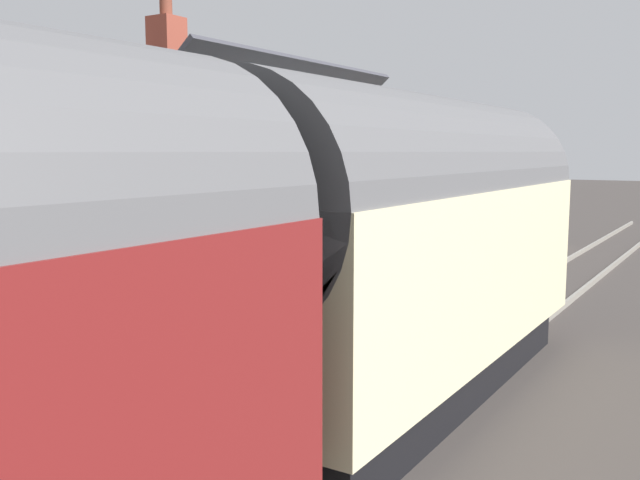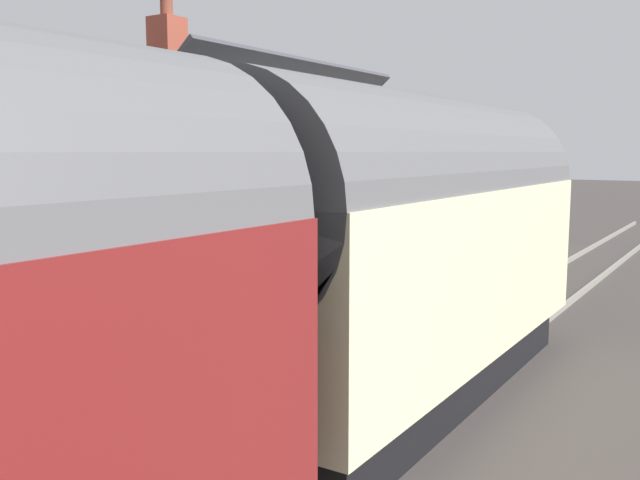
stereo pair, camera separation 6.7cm
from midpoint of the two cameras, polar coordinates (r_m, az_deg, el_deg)
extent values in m
plane|color=#383330|center=(12.08, 6.17, -9.60)|extent=(160.00, 160.00, 0.00)
cube|color=#A39B8C|center=(14.22, -9.00, -5.14)|extent=(32.00, 6.28, 0.93)
cube|color=beige|center=(12.40, 1.32, -4.67)|extent=(32.00, 0.36, 0.02)
cube|color=gray|center=(11.48, 13.57, -10.33)|extent=(52.00, 0.08, 0.14)
cube|color=gray|center=(11.99, 6.96, -9.40)|extent=(52.00, 0.08, 0.14)
cube|color=black|center=(10.40, 7.23, -10.42)|extent=(7.37, 2.29, 0.70)
cube|color=beige|center=(10.05, 7.37, -2.25)|extent=(8.01, 2.70, 2.30)
cylinder|color=#515154|center=(9.92, 7.48, 4.32)|extent=(8.01, 2.65, 2.65)
cube|color=black|center=(10.65, 0.73, -0.08)|extent=(6.80, 0.03, 0.80)
cylinder|color=black|center=(12.53, 11.96, -7.44)|extent=(0.70, 2.16, 0.70)
cylinder|color=black|center=(8.41, 0.00, -14.74)|extent=(0.70, 2.16, 0.70)
cube|color=black|center=(13.72, 14.54, 1.83)|extent=(0.04, 2.16, 0.90)
cylinder|color=#F2EDCC|center=(13.86, 14.44, -2.19)|extent=(0.06, 0.24, 0.24)
cube|color=red|center=(13.98, 14.43, -4.00)|extent=(0.16, 2.56, 0.24)
cube|color=white|center=(15.43, -7.06, 2.52)|extent=(6.43, 3.96, 2.61)
cube|color=#38383F|center=(14.79, -4.18, 10.72)|extent=(6.93, 2.23, 1.94)
cube|color=#38383F|center=(16.05, -9.96, 10.36)|extent=(6.93, 2.23, 1.94)
cylinder|color=#38383F|center=(15.47, -7.24, 13.70)|extent=(6.93, 0.16, 0.16)
cube|color=brown|center=(14.03, -12.26, 12.45)|extent=(0.56, 0.56, 2.53)
cylinder|color=brown|center=(14.23, -12.42, 18.24)|extent=(0.24, 0.24, 0.36)
cube|color=teal|center=(13.83, -2.06, 0.95)|extent=(0.90, 0.06, 2.10)
cube|color=teal|center=(12.64, -5.67, 3.28)|extent=(0.80, 0.05, 1.10)
cube|color=teal|center=(14.94, 0.97, 3.93)|extent=(0.80, 0.05, 1.10)
cube|color=teal|center=(21.88, 9.73, 1.62)|extent=(1.42, 0.46, 0.06)
cube|color=teal|center=(21.78, 10.17, 2.19)|extent=(1.40, 0.17, 0.40)
cube|color=black|center=(21.40, 9.08, 0.89)|extent=(0.08, 0.36, 0.44)
cube|color=black|center=(22.40, 10.33, 1.15)|extent=(0.08, 0.36, 0.44)
cube|color=black|center=(15.82, 5.54, -1.43)|extent=(1.01, 0.32, 0.37)
ellipsoid|color=#3D8438|center=(15.78, 5.56, -0.35)|extent=(0.91, 0.29, 0.29)
cylinder|color=black|center=(18.91, 11.09, 4.53)|extent=(0.10, 0.10, 3.41)
cylinder|color=black|center=(18.90, 11.21, 9.24)|extent=(0.05, 0.50, 0.05)
cube|color=beige|center=(18.92, 11.23, 10.12)|extent=(0.24, 0.24, 0.32)
cone|color=black|center=(18.93, 11.24, 10.78)|extent=(0.32, 0.32, 0.14)
cylinder|color=black|center=(8.96, -20.58, -6.28)|extent=(0.06, 0.06, 1.10)
cylinder|color=black|center=(9.32, -17.63, -5.64)|extent=(0.06, 0.06, 1.10)
cube|color=maroon|center=(8.99, -19.28, -1.17)|extent=(0.90, 0.06, 0.44)
cube|color=black|center=(8.99, -19.28, -1.17)|extent=(0.96, 0.03, 0.50)
cylinder|color=#4C3828|center=(21.71, -22.33, 1.27)|extent=(0.31, 0.31, 2.86)
ellipsoid|color=#4C8C2D|center=(21.62, -22.69, 8.53)|extent=(3.14, 2.73, 3.77)
cylinder|color=#4C3828|center=(23.89, -17.13, 1.64)|extent=(0.40, 0.40, 2.56)
ellipsoid|color=#3D8438|center=(23.79, -17.36, 7.74)|extent=(3.81, 3.41, 3.60)
camera|label=1|loc=(0.03, -89.84, 0.02)|focal=38.76mm
camera|label=2|loc=(0.03, 90.16, -0.02)|focal=38.76mm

